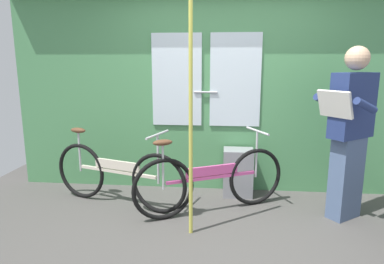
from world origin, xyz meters
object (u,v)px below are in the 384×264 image
(passenger_reading_newspaper, at_px, (350,131))
(handrail_pole, at_px, (191,109))
(bicycle_near_door, at_px, (211,180))
(trash_bin_by_wall, at_px, (238,172))
(bicycle_leaning_behind, at_px, (117,175))

(passenger_reading_newspaper, distance_m, handrail_pole, 1.63)
(bicycle_near_door, bearing_deg, trash_bin_by_wall, 33.07)
(bicycle_leaning_behind, distance_m, handrail_pole, 1.34)
(bicycle_near_door, relative_size, handrail_pole, 0.66)
(passenger_reading_newspaper, height_order, handrail_pole, handrail_pole)
(trash_bin_by_wall, distance_m, handrail_pole, 1.41)
(passenger_reading_newspaper, distance_m, trash_bin_by_wall, 1.34)
(bicycle_leaning_behind, height_order, trash_bin_by_wall, bicycle_leaning_behind)
(bicycle_leaning_behind, relative_size, passenger_reading_newspaper, 0.94)
(bicycle_leaning_behind, height_order, passenger_reading_newspaper, passenger_reading_newspaper)
(passenger_reading_newspaper, bearing_deg, bicycle_near_door, -36.91)
(bicycle_leaning_behind, height_order, handrail_pole, handrail_pole)
(bicycle_near_door, distance_m, passenger_reading_newspaper, 1.48)
(trash_bin_by_wall, bearing_deg, handrail_pole, -115.39)
(bicycle_near_door, xyz_separation_m, passenger_reading_newspaper, (1.37, 0.00, 0.57))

